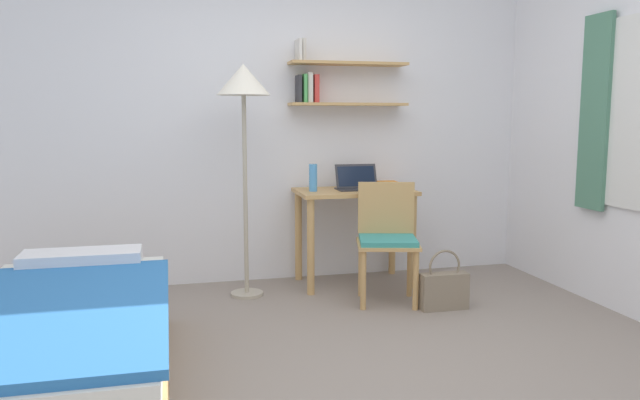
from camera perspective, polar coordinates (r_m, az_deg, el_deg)
ground_plane at (r=3.32m, az=4.01°, el=-15.82°), size 5.28×5.28×0.00m
wall_back at (r=5.01m, az=-2.92°, el=7.51°), size 4.40×0.27×2.60m
bed at (r=3.24m, az=-22.72°, el=-12.52°), size 0.99×2.02×0.54m
desk at (r=4.86m, az=3.20°, el=-0.91°), size 0.91×0.54×0.76m
desk_chair at (r=4.45m, az=6.23°, el=-3.31°), size 0.52×0.49×0.85m
standing_lamp at (r=4.50m, az=-7.08°, el=9.78°), size 0.39×0.39×1.70m
laptop at (r=4.86m, az=3.49°, el=1.58°), size 0.34×0.21×0.20m
water_bottle at (r=4.72m, az=-0.64°, el=2.08°), size 0.06×0.06×0.21m
book_stack at (r=4.98m, az=6.29°, el=1.39°), size 0.18×0.24×0.05m
handbag at (r=4.39m, az=11.40°, el=-8.08°), size 0.34×0.11×0.42m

